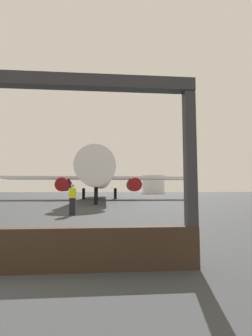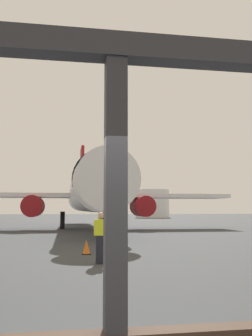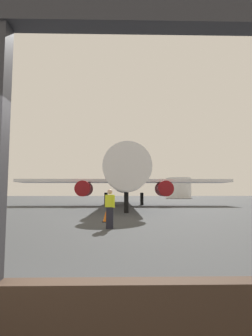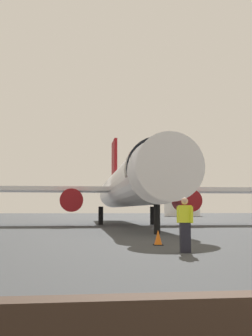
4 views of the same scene
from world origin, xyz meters
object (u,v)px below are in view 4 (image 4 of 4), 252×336
Objects in this scene: airplane at (129,187)px; fuel_storage_tank at (182,201)px; traffic_cone at (158,238)px; ground_crew_worker at (185,224)px.

airplane is 4.36× the size of fuel_storage_tank.
airplane is 52.06m from fuel_storage_tank.
traffic_cone is at bearing -93.69° from airplane.
airplane reaches higher than fuel_storage_tank.
traffic_cone is at bearing 96.74° from ground_crew_worker.
fuel_storage_tank is (18.71, 71.40, 2.30)m from ground_crew_worker.
airplane is 22.62m from ground_crew_worker.
airplane reaches higher than traffic_cone.
fuel_storage_tank reaches higher than traffic_cone.
ground_crew_worker is 73.85m from fuel_storage_tank.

